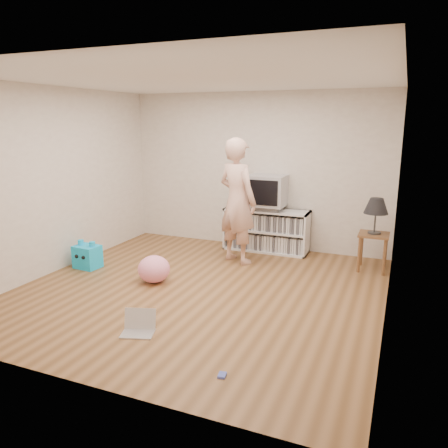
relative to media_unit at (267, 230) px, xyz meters
name	(u,v)px	position (x,y,z in m)	size (l,w,h in m)	color
ground	(200,290)	(-0.27, -2.04, -0.35)	(4.50, 4.50, 0.00)	brown
walls	(198,190)	(-0.27, -2.04, 0.95)	(4.52, 4.52, 2.60)	beige
ceiling	(197,79)	(-0.27, -2.04, 2.25)	(4.50, 4.50, 0.01)	white
media_unit	(267,230)	(0.00, 0.00, 0.00)	(1.40, 0.45, 0.70)	white
dvd_deck	(267,208)	(0.00, -0.02, 0.39)	(0.45, 0.35, 0.07)	gray
crt_tv	(267,190)	(0.00, -0.02, 0.67)	(0.60, 0.53, 0.50)	#AAAAAF
side_table	(373,243)	(1.72, -0.39, 0.07)	(0.42, 0.42, 0.55)	brown
table_lamp	(376,207)	(1.72, -0.39, 0.59)	(0.34, 0.34, 0.52)	#333333
person	(237,201)	(-0.24, -0.75, 0.60)	(0.69, 0.45, 1.89)	#DFAE98
laptop	(139,326)	(-0.35, -3.32, -0.29)	(0.39, 0.35, 0.23)	silver
playing_cards	(222,375)	(0.76, -3.74, -0.34)	(0.07, 0.09, 0.02)	#4B5DC8
plush_blue	(87,256)	(-2.18, -1.88, -0.18)	(0.38, 0.33, 0.41)	#0DB3FF
plush_pink	(154,269)	(-0.96, -2.02, -0.17)	(0.43, 0.43, 0.37)	pink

